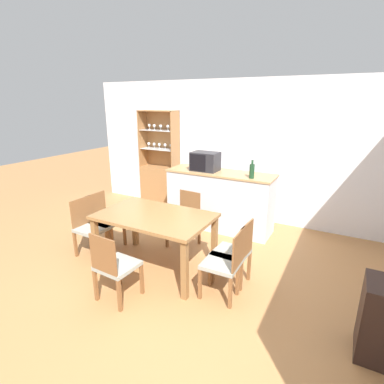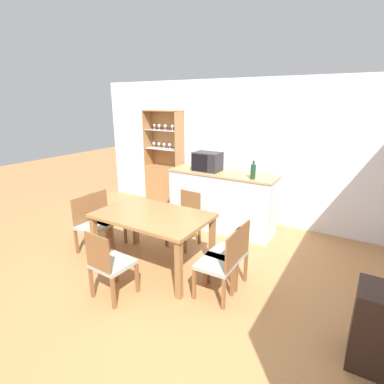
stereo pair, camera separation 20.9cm
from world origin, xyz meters
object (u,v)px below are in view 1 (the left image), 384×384
Objects in this scene: display_cabinet at (160,178)px; dining_table at (155,222)px; dining_chair_head_far at (185,219)px; dining_chair_side_right_near at (225,263)px; wine_bottle at (252,171)px; dining_chair_side_left_near at (90,227)px; dining_chair_side_right_far at (234,253)px; dining_chair_side_left_far at (104,221)px; dining_chair_head_near at (115,266)px; microwave at (205,161)px.

display_cabinet is 2.57m from dining_table.
dining_chair_head_far and dining_chair_side_right_near have the same top height.
wine_bottle reaches higher than dining_chair_head_far.
dining_table is at bearing -118.89° from wine_bottle.
dining_chair_side_right_far is (2.09, 0.27, 0.00)m from dining_chair_side_left_near.
dining_chair_head_near is at bearing 51.01° from dining_chair_side_left_far.
dining_chair_side_left_near is 2.89× the size of wine_bottle.
dining_chair_side_left_far and dining_chair_side_right_near have the same top height.
display_cabinet is at bearing 45.40° from dining_chair_side_right_near.
dining_chair_side_left_near is 2.09m from dining_chair_side_right_near.
dining_table is at bearing 81.31° from dining_chair_side_right_near.
dining_chair_head_near is at bearing -88.51° from microwave.
dining_chair_head_far is at bearing 61.54° from dining_chair_side_right_far.
microwave reaches higher than dining_table.
dining_chair_side_right_far is at bearing 152.94° from dining_chair_head_far.
dining_chair_side_left_near is at bearing 2.16° from dining_chair_side_left_far.
display_cabinet is 2.37m from wine_bottle.
dining_chair_side_right_near is 2.89× the size of wine_bottle.
dining_chair_side_left_near is (-1.04, 0.64, 0.00)m from dining_chair_head_near.
dining_chair_side_left_far is (0.34, -2.02, -0.16)m from display_cabinet.
dining_chair_head_near is 1.39m from dining_chair_side_right_far.
microwave is at bearing 92.28° from dining_table.
dining_table is 1.76× the size of dining_chair_side_left_near.
dining_chair_side_left_far is 1.83× the size of microwave.
dining_chair_side_right_near is (2.44, -2.30, -0.16)m from display_cabinet.
microwave is (-0.06, 1.61, 0.51)m from dining_table.
display_cabinet reaches higher than dining_chair_side_left_far.
dining_chair_side_right_far is at bearing -52.91° from microwave.
dining_chair_head_far is (1.39, -1.39, -0.16)m from display_cabinet.
dining_chair_head_far is at bearing -85.37° from microwave.
microwave reaches higher than dining_chair_side_right_far.
microwave is (-1.11, 1.47, 0.75)m from dining_chair_side_right_far.
dining_chair_head_near is 1.39m from dining_chair_side_left_far.
dining_chair_head_far is 1.83× the size of microwave.
dining_chair_side_right_far is at bearing -39.78° from display_cabinet.
dining_chair_side_left_near is (-1.05, -0.91, 0.00)m from dining_chair_head_far.
dining_chair_side_left_far is at bearing 141.76° from dining_chair_head_near.
dining_chair_side_right_near is at bearing -57.47° from microwave.
display_cabinet is 1.35× the size of dining_table.
dining_table is 5.09× the size of wine_bottle.
display_cabinet is 2.33m from dining_chair_side_left_near.
microwave is (0.98, 1.74, 0.75)m from dining_chair_side_left_near.
dining_table is 1.08m from dining_chair_side_left_far.
dining_chair_head_near is 1.00× the size of dining_chair_side_left_near.
display_cabinet reaches higher than dining_chair_head_far.
display_cabinet is 2.06m from dining_chair_side_left_far.
microwave is 0.88m from wine_bottle.
dining_chair_head_near is at bearing 133.89° from dining_chair_side_right_far.
dining_chair_head_near is (1.39, -2.94, -0.16)m from display_cabinet.
dining_chair_side_right_far is at bearing -79.77° from wine_bottle.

